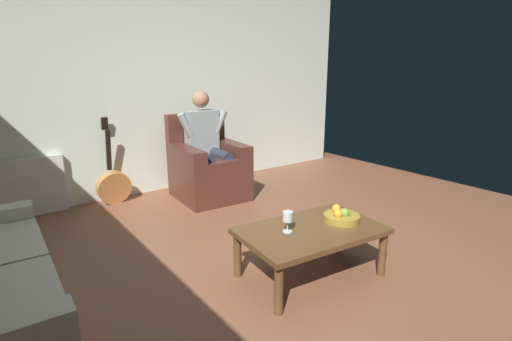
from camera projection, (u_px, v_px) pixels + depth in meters
ground_plane at (304, 272)px, 3.02m from camera, size 6.57×6.57×0.00m
wall_back at (156, 89)px, 4.74m from camera, size 5.88×0.06×2.51m
armchair at (208, 169)px, 4.67m from camera, size 0.79×0.84×0.98m
person_seated at (207, 142)px, 4.58m from camera, size 0.64×0.62×1.25m
coffee_table at (311, 235)px, 2.89m from camera, size 1.10×0.75×0.38m
guitar at (114, 185)px, 4.47m from camera, size 0.38×0.23×0.99m
radiator at (29, 187)px, 4.08m from camera, size 0.69×0.06×0.62m
wine_glass_near at (288, 218)px, 2.79m from camera, size 0.07×0.07×0.15m
fruit_bowl at (341, 216)px, 3.01m from camera, size 0.28×0.28×0.11m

